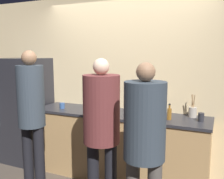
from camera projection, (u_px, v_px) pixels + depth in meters
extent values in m
cube|color=#D6BC8C|center=(126.00, 84.00, 3.66)|extent=(5.20, 0.06, 2.60)
cube|color=tan|center=(118.00, 146.00, 3.51)|extent=(2.42, 0.61, 0.91)
cube|color=#28282D|center=(118.00, 114.00, 3.44)|extent=(2.45, 0.64, 0.03)
cube|color=#232328|center=(25.00, 110.00, 4.07)|extent=(0.71, 0.65, 1.67)
cylinder|color=black|center=(28.00, 157.00, 3.19)|extent=(0.13, 0.13, 0.86)
cylinder|color=black|center=(39.00, 160.00, 3.12)|extent=(0.13, 0.13, 0.86)
cylinder|color=#333D47|center=(31.00, 96.00, 3.04)|extent=(0.33, 0.33, 0.75)
sphere|color=#936B4C|center=(29.00, 58.00, 2.97)|extent=(0.18, 0.18, 0.18)
cylinder|color=black|center=(93.00, 176.00, 2.75)|extent=(0.13, 0.13, 0.82)
cylinder|color=brown|center=(101.00, 109.00, 2.59)|extent=(0.39, 0.39, 0.72)
sphere|color=beige|center=(101.00, 67.00, 2.53)|extent=(0.17, 0.17, 0.17)
cylinder|color=#333D47|center=(145.00, 121.00, 2.21)|extent=(0.38, 0.38, 0.70)
sphere|color=#936B4C|center=(146.00, 72.00, 2.15)|extent=(0.17, 0.17, 0.17)
cylinder|color=beige|center=(154.00, 113.00, 3.18)|extent=(0.31, 0.31, 0.11)
ellipsoid|color=yellow|center=(157.00, 108.00, 3.16)|extent=(0.15, 0.12, 0.04)
cylinder|color=#ADA393|center=(193.00, 112.00, 3.18)|extent=(0.10, 0.10, 0.13)
cylinder|color=#99754C|center=(192.00, 104.00, 3.17)|extent=(0.01, 0.05, 0.24)
cylinder|color=#99754C|center=(194.00, 104.00, 3.17)|extent=(0.03, 0.05, 0.24)
cylinder|color=#99754C|center=(193.00, 104.00, 3.16)|extent=(0.05, 0.01, 0.24)
cylinder|color=brown|center=(169.00, 114.00, 3.06)|extent=(0.05, 0.05, 0.14)
cylinder|color=brown|center=(170.00, 107.00, 3.05)|extent=(0.02, 0.02, 0.04)
cylinder|color=black|center=(170.00, 104.00, 3.05)|extent=(0.03, 0.03, 0.02)
cylinder|color=#28282D|center=(201.00, 117.00, 2.98)|extent=(0.07, 0.07, 0.10)
cylinder|color=#335184|center=(62.00, 106.00, 3.68)|extent=(0.08, 0.08, 0.08)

